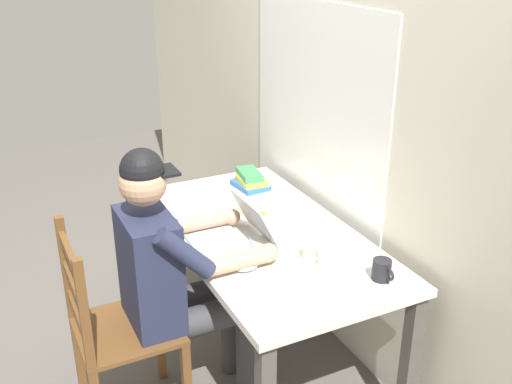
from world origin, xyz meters
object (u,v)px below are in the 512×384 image
(desk, at_px, (263,249))
(laptop, at_px, (233,234))
(seated_person, at_px, (175,270))
(wooden_chair, at_px, (114,331))
(coffee_mug_dark, at_px, (382,270))
(book_stack_main, at_px, (251,180))
(computer_mouse, at_px, (247,267))
(coffee_mug_white, at_px, (312,251))
(landscape_photo_print, at_px, (253,213))

(desk, distance_m, laptop, 0.23)
(seated_person, distance_m, wooden_chair, 0.36)
(coffee_mug_dark, distance_m, book_stack_main, 1.08)
(desk, xyz_separation_m, computer_mouse, (0.28, -0.22, 0.11))
(seated_person, relative_size, laptop, 3.80)
(desk, relative_size, seated_person, 1.17)
(wooden_chair, bearing_deg, coffee_mug_white, 73.31)
(computer_mouse, height_order, landscape_photo_print, computer_mouse)
(desk, xyz_separation_m, coffee_mug_dark, (0.58, 0.24, 0.14))
(laptop, relative_size, computer_mouse, 3.33)
(landscape_photo_print, bearing_deg, coffee_mug_dark, -8.26)
(laptop, relative_size, coffee_mug_dark, 2.90)
(seated_person, height_order, laptop, seated_person)
(wooden_chair, height_order, landscape_photo_print, wooden_chair)
(wooden_chair, height_order, coffee_mug_dark, wooden_chair)
(seated_person, height_order, wooden_chair, seated_person)
(desk, xyz_separation_m, landscape_photo_print, (-0.20, 0.04, 0.09))
(computer_mouse, bearing_deg, laptop, 169.25)
(laptop, xyz_separation_m, book_stack_main, (-0.55, 0.35, -0.01))
(coffee_mug_dark, bearing_deg, desk, -157.86)
(desk, bearing_deg, coffee_mug_white, 12.02)
(seated_person, distance_m, book_stack_main, 0.86)
(wooden_chair, relative_size, computer_mouse, 9.59)
(coffee_mug_white, distance_m, landscape_photo_print, 0.52)
(landscape_photo_print, bearing_deg, computer_mouse, -50.77)
(book_stack_main, height_order, landscape_photo_print, book_stack_main)
(computer_mouse, relative_size, coffee_mug_dark, 0.87)
(computer_mouse, bearing_deg, coffee_mug_white, 81.76)
(wooden_chair, xyz_separation_m, book_stack_main, (-0.58, 0.92, 0.31))
(landscape_photo_print, bearing_deg, seated_person, -83.53)
(coffee_mug_dark, xyz_separation_m, book_stack_main, (-1.08, -0.06, -0.00))
(laptop, distance_m, coffee_mug_white, 0.36)
(seated_person, distance_m, landscape_photo_print, 0.58)
(laptop, bearing_deg, computer_mouse, -10.75)
(seated_person, bearing_deg, wooden_chair, -90.00)
(coffee_mug_dark, bearing_deg, wooden_chair, -117.21)
(seated_person, relative_size, wooden_chair, 1.32)
(seated_person, xyz_separation_m, laptop, (-0.03, 0.29, 0.09))
(computer_mouse, distance_m, coffee_mug_dark, 0.55)
(desk, distance_m, wooden_chair, 0.77)
(seated_person, relative_size, book_stack_main, 5.91)
(wooden_chair, height_order, laptop, wooden_chair)
(computer_mouse, distance_m, coffee_mug_white, 0.29)
(seated_person, bearing_deg, laptop, 95.55)
(desk, height_order, coffee_mug_dark, coffee_mug_dark)
(desk, xyz_separation_m, book_stack_main, (-0.50, 0.17, 0.13))
(wooden_chair, distance_m, laptop, 0.65)
(desk, relative_size, computer_mouse, 14.77)
(desk, bearing_deg, landscape_photo_print, 168.00)
(seated_person, height_order, landscape_photo_print, seated_person)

